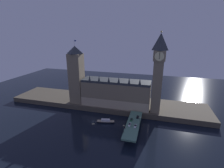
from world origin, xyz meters
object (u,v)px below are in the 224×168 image
object	(u,v)px
car_southbound_lead	(135,126)
pedestrian_near_rail	(125,128)
car_northbound_lead	(131,119)
car_northbound_trail	(130,125)
car_southbound_trail	(138,117)
street_lamp_mid	(140,120)
street_lamp_far	(130,111)
boat_upstream	(106,121)
clock_tower	(158,72)
victoria_tower	(76,75)
street_lamp_near	(124,128)

from	to	relation	value
car_southbound_lead	pedestrian_near_rail	xyz separation A→B (m)	(-7.13, -5.36, 0.24)
car_northbound_lead	car_southbound_lead	bearing A→B (deg)	-63.51
car_northbound_trail	car_southbound_trail	distance (m)	15.33
car_northbound_lead	street_lamp_mid	size ratio (longest dim) A/B	0.65
car_southbound_trail	street_lamp_far	world-z (taller)	street_lamp_far
car_southbound_trail	boat_upstream	bearing A→B (deg)	-170.98
car_southbound_lead	street_lamp_mid	bearing A→B (deg)	58.62
boat_upstream	clock_tower	bearing A→B (deg)	29.71
victoria_tower	car_northbound_lead	distance (m)	76.32
street_lamp_far	street_lamp_mid	bearing A→B (deg)	-55.01
street_lamp_mid	boat_upstream	distance (m)	33.52
car_southbound_trail	boat_upstream	distance (m)	29.62
car_southbound_trail	street_lamp_mid	world-z (taller)	street_lamp_mid
clock_tower	street_lamp_far	world-z (taller)	clock_tower
street_lamp_near	street_lamp_mid	distance (m)	17.97
street_lamp_far	boat_upstream	bearing A→B (deg)	-158.31
street_lamp_mid	boat_upstream	bearing A→B (deg)	168.56
victoria_tower	street_lamp_far	xyz separation A→B (m)	(62.14, -18.47, -25.49)
pedestrian_near_rail	street_lamp_near	size ratio (longest dim) A/B	0.28
street_lamp_near	boat_upstream	world-z (taller)	street_lamp_near
pedestrian_near_rail	street_lamp_near	bearing A→B (deg)	-94.75
car_northbound_trail	car_northbound_lead	bearing A→B (deg)	90.00
street_lamp_near	boat_upstream	xyz separation A→B (m)	(-21.05, 21.07, -9.54)
clock_tower	street_lamp_near	bearing A→B (deg)	-115.64
street_lamp_near	boat_upstream	bearing A→B (deg)	134.98
street_lamp_mid	car_northbound_lead	bearing A→B (deg)	146.49
car_northbound_trail	car_southbound_trail	xyz separation A→B (m)	(4.75, 14.57, -0.04)
car_southbound_lead	street_lamp_far	xyz separation A→B (m)	(-7.53, 19.27, 3.00)
clock_tower	street_lamp_near	xyz separation A→B (m)	(-21.87, -45.56, -34.48)
victoria_tower	boat_upstream	world-z (taller)	victoria_tower
boat_upstream	car_northbound_lead	bearing A→B (deg)	-3.27
street_lamp_mid	car_southbound_trail	bearing A→B (deg)	104.30
car_northbound_trail	street_lamp_near	xyz separation A→B (m)	(-2.78, -11.03, 3.20)
victoria_tower	car_southbound_trail	world-z (taller)	victoria_tower
pedestrian_near_rail	street_lamp_mid	distance (m)	14.43
car_northbound_trail	street_lamp_mid	world-z (taller)	street_lamp_mid
car_northbound_lead	car_northbound_trail	size ratio (longest dim) A/B	1.00
car_northbound_trail	street_lamp_mid	size ratio (longest dim) A/B	0.65
car_northbound_lead	boat_upstream	xyz separation A→B (m)	(-23.83, 1.36, -6.24)
car_southbound_lead	boat_upstream	size ratio (longest dim) A/B	0.26
victoria_tower	pedestrian_near_rail	bearing A→B (deg)	-34.57
victoria_tower	car_northbound_trail	distance (m)	79.90
car_southbound_lead	street_lamp_far	size ratio (longest dim) A/B	0.80
clock_tower	car_southbound_lead	distance (m)	53.67
street_lamp_mid	boat_upstream	xyz separation A→B (m)	(-31.36, 6.35, -10.01)
clock_tower	car_southbound_lead	size ratio (longest dim) A/B	15.93
clock_tower	street_lamp_mid	xyz separation A→B (m)	(-11.57, -30.84, -34.01)
pedestrian_near_rail	car_northbound_lead	bearing A→B (deg)	80.94
clock_tower	car_northbound_lead	bearing A→B (deg)	-126.45
clock_tower	car_southbound_lead	world-z (taller)	clock_tower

